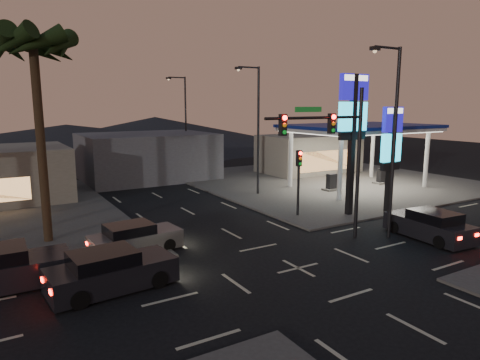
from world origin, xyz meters
TOP-DOWN VIEW (x-y plane):
  - ground at (0.00, 0.00)m, footprint 140.00×140.00m
  - corner_lot_ne at (16.00, 16.00)m, footprint 24.00×24.00m
  - gas_station at (16.00, 12.00)m, footprint 12.20×8.20m
  - convenience_store at (18.00, 21.00)m, footprint 10.00×6.00m
  - pylon_sign_tall at (8.50, 5.50)m, footprint 2.20×0.35m
  - pylon_sign_short at (11.00, 4.50)m, footprint 1.60×0.35m
  - traffic_signal_mast at (3.76, 1.99)m, footprint 6.10×0.39m
  - pedestal_signal at (5.50, 6.98)m, footprint 0.32×0.39m
  - streetlight_near at (6.79, 1.00)m, footprint 2.14×0.25m
  - streetlight_mid at (6.79, 14.00)m, footprint 2.14×0.25m
  - streetlight_far at (6.79, 28.00)m, footprint 2.14×0.25m
  - palm_a at (-9.00, 9.50)m, footprint 4.41×4.41m
  - building_far_mid at (2.00, 26.00)m, footprint 12.00×9.00m
  - hill_right at (15.00, 60.00)m, footprint 50.00×50.00m
  - hill_center at (0.00, 60.00)m, footprint 60.00×60.00m
  - car_lane_a_front at (-7.66, 1.98)m, footprint 5.05×2.44m
  - car_lane_b_front at (-5.57, 5.77)m, footprint 4.57×2.19m
  - car_lane_b_mid at (-11.34, 4.27)m, footprint 5.18×2.23m
  - suv_station at (8.76, -0.24)m, footprint 2.33×4.82m

SIDE VIEW (x-z plane):
  - ground at x=0.00m, z-range 0.00..0.00m
  - corner_lot_ne at x=16.00m, z-range 0.00..0.12m
  - car_lane_b_front at x=-5.57m, z-range -0.05..1.40m
  - suv_station at x=8.76m, z-range -0.06..1.51m
  - car_lane_a_front at x=-7.66m, z-range -0.06..1.54m
  - car_lane_b_mid at x=-11.34m, z-range -0.06..1.61m
  - convenience_store at x=18.00m, z-range 0.00..4.00m
  - hill_center at x=0.00m, z-range 0.00..4.00m
  - building_far_mid at x=2.00m, z-range 0.00..4.40m
  - hill_right at x=15.00m, z-range 0.00..5.00m
  - pedestal_signal at x=5.50m, z-range 0.77..5.07m
  - pylon_sign_short at x=11.00m, z-range 1.16..8.16m
  - gas_station at x=16.00m, z-range 2.34..7.82m
  - traffic_signal_mast at x=3.76m, z-range 1.23..9.23m
  - streetlight_near at x=6.79m, z-range 0.72..10.72m
  - streetlight_mid at x=6.79m, z-range 0.72..10.72m
  - streetlight_far at x=6.79m, z-range 0.72..10.72m
  - pylon_sign_tall at x=8.50m, z-range 1.89..10.89m
  - palm_a at x=-9.00m, z-range 4.00..14.86m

